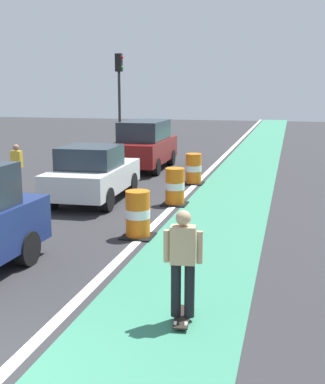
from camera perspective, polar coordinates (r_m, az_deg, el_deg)
The scene contains 10 objects.
bike_lane_strip at distance 16.96m, azimuth 7.87°, elevation -0.15°, with size 2.50×80.00×0.01m, color #387F60.
lane_divider_stripe at distance 17.17m, azimuth 2.89°, elevation 0.10°, with size 0.20×80.00×0.01m, color silver.
skateboarder_on_lane at distance 7.52m, azimuth 2.28°, elevation -7.81°, with size 0.57×0.82×1.69m.
parked_sedan_second at distance 15.69m, azimuth -7.74°, elevation 1.99°, with size 2.03×4.16×1.70m.
parked_suv_third at distance 21.69m, azimuth -1.98°, elevation 5.25°, with size 1.98×4.63×2.04m.
traffic_barrel_front at distance 11.83m, azimuth -2.75°, elevation -2.53°, with size 0.73×0.73×1.09m.
traffic_barrel_mid at distance 15.10m, azimuth 1.38°, elevation 0.56°, with size 0.73×0.73×1.09m.
traffic_barrel_back at distance 18.43m, azimuth 3.46°, elevation 2.54°, with size 0.73×0.73×1.09m.
traffic_light_corner at distance 27.14m, azimuth -4.81°, elevation 11.69°, with size 0.41×0.32×5.10m.
pedestrian_crossing at distance 17.31m, azimuth -15.82°, elevation 2.65°, with size 0.34×0.20×1.61m.
Camera 1 is at (4.15, -4.52, 3.40)m, focal length 48.10 mm.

